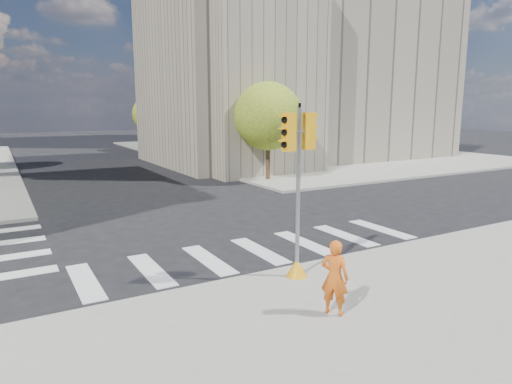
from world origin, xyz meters
TOP-DOWN VIEW (x-y plane):
  - ground at (0.00, 0.00)m, footprint 160.00×160.00m
  - sidewalk_far_right at (20.00, 26.00)m, footprint 28.00×40.00m
  - civic_building at (15.59, 19.12)m, footprint 26.00×16.00m
  - office_tower at (22.00, 42.00)m, footprint 20.00×18.00m
  - tree_re_near at (7.50, 10.00)m, footprint 4.20×4.20m
  - tree_re_mid at (7.50, 22.00)m, footprint 4.60×4.60m
  - tree_re_far at (7.50, 34.00)m, footprint 4.00×4.00m
  - lamp_near at (8.00, 14.00)m, footprint 0.35×0.18m
  - lamp_far at (8.00, 28.00)m, footprint 0.35×0.18m
  - traffic_signal at (-0.56, -4.79)m, footprint 1.08×0.56m
  - photographer at (-1.15, -7.04)m, footprint 0.68×0.73m

SIDE VIEW (x-z plane):
  - ground at x=0.00m, z-range 0.00..0.00m
  - sidewalk_far_right at x=20.00m, z-range 0.00..0.15m
  - photographer at x=-1.15m, z-range 0.15..1.83m
  - traffic_signal at x=-0.56m, z-range -0.20..4.36m
  - tree_re_far at x=7.50m, z-range 0.93..6.80m
  - tree_re_near at x=7.50m, z-range 0.97..7.13m
  - tree_re_mid at x=7.50m, z-range 1.02..7.68m
  - lamp_near at x=8.00m, z-range 0.52..8.63m
  - lamp_far at x=8.00m, z-range 0.52..8.63m
  - civic_building at x=15.59m, z-range -2.43..16.96m
  - office_tower at x=22.00m, z-range 0.00..30.00m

